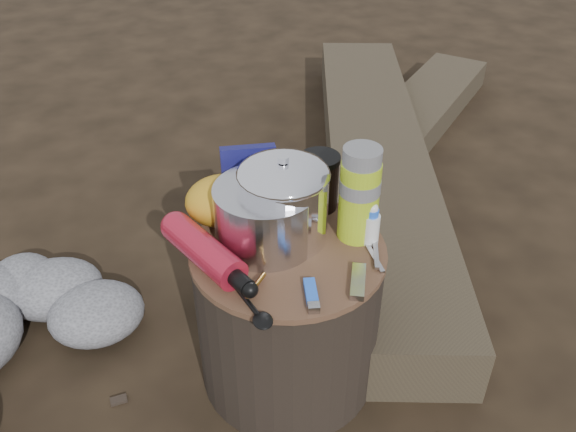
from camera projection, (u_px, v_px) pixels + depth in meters
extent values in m
plane|color=black|center=(288.00, 369.00, 1.55)|extent=(60.00, 60.00, 0.00)
cylinder|color=black|center=(288.00, 314.00, 1.44)|extent=(0.43, 0.43, 0.39)
cube|color=#393023|center=(375.00, 161.00, 2.23)|extent=(0.85, 2.01, 0.17)
cube|color=#393023|center=(409.00, 124.00, 2.53)|extent=(1.14, 1.16, 0.11)
cylinder|color=#B9BAC0|center=(266.00, 215.00, 1.31)|extent=(0.22, 0.22, 0.14)
cylinder|color=white|center=(283.00, 200.00, 1.30)|extent=(0.19, 0.19, 0.19)
cylinder|color=#A5C61C|center=(359.00, 194.00, 1.30)|extent=(0.09, 0.09, 0.22)
cylinder|color=black|center=(319.00, 182.00, 1.42)|extent=(0.09, 0.09, 0.13)
ellipsoid|color=#C28B1B|center=(222.00, 201.00, 1.37)|extent=(0.17, 0.14, 0.11)
cube|color=#111150|center=(249.00, 179.00, 1.40)|extent=(0.13, 0.04, 0.16)
cube|color=blue|center=(311.00, 292.00, 1.20)|extent=(0.04, 0.09, 0.02)
cube|color=#A6A7AB|center=(358.00, 282.00, 1.23)|extent=(0.06, 0.10, 0.01)
cylinder|color=silver|center=(371.00, 226.00, 1.32)|extent=(0.04, 0.04, 0.09)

